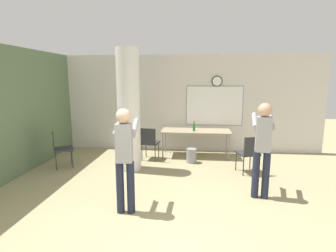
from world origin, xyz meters
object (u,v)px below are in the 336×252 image
(chair_by_left_wall, at_px, (60,147))
(chair_table_left, at_px, (150,141))
(bottle_on_table, at_px, (194,127))
(person_playing_side, at_px, (263,143))
(person_playing_front, at_px, (125,153))
(folding_table, at_px, (196,132))
(chair_mid_room, at_px, (249,152))

(chair_by_left_wall, xyz_separation_m, chair_table_left, (2.03, 0.81, 0.00))
(bottle_on_table, xyz_separation_m, person_playing_side, (1.21, -2.39, 0.18))
(chair_table_left, bearing_deg, person_playing_front, -87.98)
(chair_by_left_wall, bearing_deg, bottle_on_table, 20.97)
(bottle_on_table, distance_m, person_playing_side, 2.68)
(bottle_on_table, relative_size, chair_by_left_wall, 0.31)
(folding_table, distance_m, chair_by_left_wall, 3.50)
(person_playing_front, bearing_deg, bottle_on_table, 71.54)
(folding_table, bearing_deg, person_playing_side, -64.96)
(folding_table, distance_m, chair_table_left, 1.31)
(chair_by_left_wall, relative_size, person_playing_side, 0.51)
(chair_by_left_wall, xyz_separation_m, chair_mid_room, (4.43, 0.05, 0.00))
(folding_table, bearing_deg, chair_mid_room, -46.51)
(folding_table, bearing_deg, chair_table_left, -157.57)
(chair_table_left, relative_size, chair_mid_room, 1.00)
(folding_table, xyz_separation_m, chair_by_left_wall, (-3.24, -1.31, -0.17))
(bottle_on_table, relative_size, person_playing_front, 0.16)
(folding_table, xyz_separation_m, chair_table_left, (-1.20, -0.50, -0.17))
(chair_by_left_wall, distance_m, person_playing_side, 4.57)
(chair_by_left_wall, height_order, person_playing_front, person_playing_front)
(chair_by_left_wall, distance_m, person_playing_front, 2.92)
(chair_mid_room, distance_m, person_playing_side, 1.32)
(chair_mid_room, bearing_deg, bottle_on_table, 136.91)
(chair_mid_room, bearing_deg, person_playing_front, -139.13)
(chair_table_left, bearing_deg, chair_by_left_wall, -158.19)
(chair_by_left_wall, relative_size, chair_mid_room, 1.00)
(folding_table, xyz_separation_m, bottle_on_table, (-0.05, -0.09, 0.15))
(person_playing_side, bearing_deg, person_playing_front, -161.21)
(chair_mid_room, xyz_separation_m, person_playing_side, (-0.04, -1.22, 0.50))
(folding_table, height_order, chair_mid_room, chair_mid_room)
(chair_table_left, height_order, chair_mid_room, same)
(folding_table, relative_size, chair_by_left_wall, 2.16)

